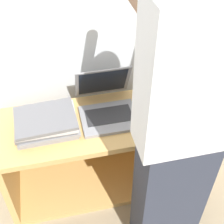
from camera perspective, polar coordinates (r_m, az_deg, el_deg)
ground_plane at (r=2.15m, az=1.03°, el=-16.93°), size 12.00×12.00×0.00m
cart at (r=2.09m, az=-0.80°, el=-5.95°), size 1.31×0.48×0.58m
laptop_open at (r=1.85m, az=-0.91°, el=1.17°), size 0.33×0.37×0.26m
laptop_stack_left at (r=1.79m, az=-11.95°, el=-1.87°), size 0.35×0.28×0.10m
laptop_stack_right at (r=1.91m, az=10.17°, el=1.06°), size 0.36×0.28×0.06m
person at (r=1.38m, az=12.47°, el=-3.84°), size 0.40×0.53×1.72m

